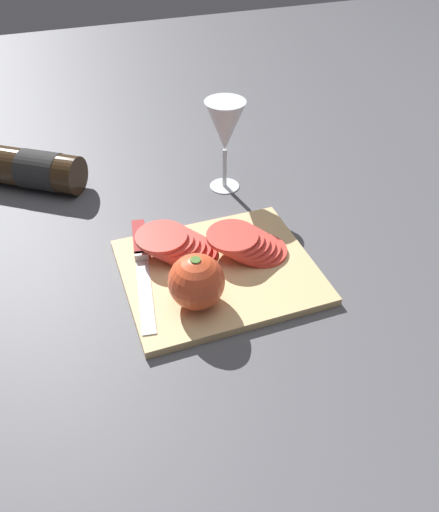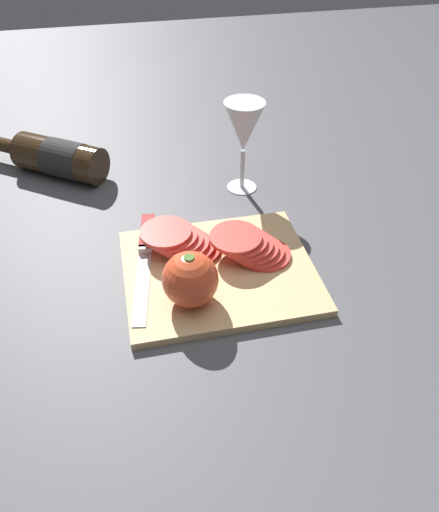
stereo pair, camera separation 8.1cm
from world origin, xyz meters
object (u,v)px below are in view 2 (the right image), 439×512
at_px(wine_glass, 244,130).
at_px(whole_tomato, 190,279).
at_px(tomato_slice_stack_far, 250,246).
at_px(knife, 146,243).
at_px(wine_bottle, 55,157).
at_px(tomato_slice_stack_near, 180,241).

distance_m(wine_glass, whole_tomato, 0.37).
height_order(whole_tomato, tomato_slice_stack_far, whole_tomato).
height_order(whole_tomato, knife, whole_tomato).
distance_m(whole_tomato, tomato_slice_stack_far, 0.15).
height_order(wine_bottle, knife, wine_bottle).
bearing_deg(tomato_slice_stack_far, tomato_slice_stack_near, -18.50).
xyz_separation_m(wine_glass, tomato_slice_stack_near, (0.16, 0.20, -0.10)).
bearing_deg(wine_glass, knife, 37.94).
height_order(wine_bottle, tomato_slice_stack_far, wine_bottle).
bearing_deg(tomato_slice_stack_near, wine_glass, -129.20).
height_order(wine_bottle, whole_tomato, whole_tomato).
distance_m(tomato_slice_stack_near, tomato_slice_stack_far, 0.12).
bearing_deg(knife, whole_tomato, 29.47).
bearing_deg(whole_tomato, wine_bottle, -64.71).
xyz_separation_m(whole_tomato, tomato_slice_stack_near, (-0.00, -0.12, -0.02)).
relative_size(knife, tomato_slice_stack_near, 1.98).
bearing_deg(knife, wine_bottle, -143.23).
bearing_deg(tomato_slice_stack_near, wine_bottle, -56.78).
height_order(tomato_slice_stack_near, tomato_slice_stack_far, same).
bearing_deg(wine_bottle, tomato_slice_stack_near, 123.22).
xyz_separation_m(whole_tomato, tomato_slice_stack_far, (-0.12, -0.09, -0.02)).
relative_size(wine_bottle, whole_tomato, 3.43).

